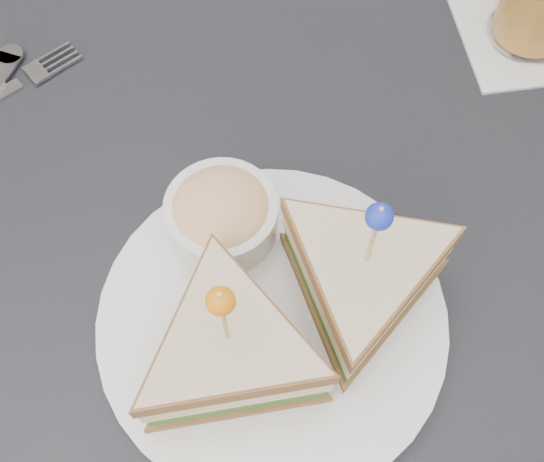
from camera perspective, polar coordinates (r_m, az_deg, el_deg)
The scene contains 4 objects.
ground_plane at distance 1.26m, azimuth -0.55°, elevation -17.29°, with size 3.50×3.50×0.00m, color #3F3833.
table at distance 0.61m, azimuth -1.09°, elevation -6.11°, with size 0.80×0.80×0.75m.
plate_meal at distance 0.49m, azimuth 0.94°, elevation -6.26°, with size 0.31×0.30×0.15m.
cutlery_fork at distance 0.68m, azimuth -21.50°, elevation 10.78°, with size 0.13×0.14×0.00m.
Camera 1 is at (0.05, -0.22, 1.24)m, focal length 45.00 mm.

